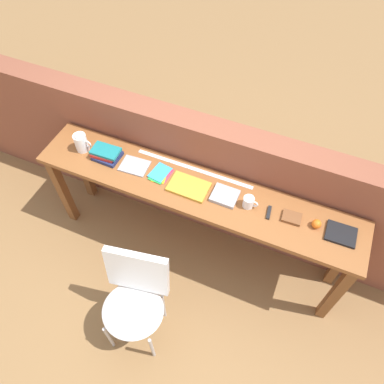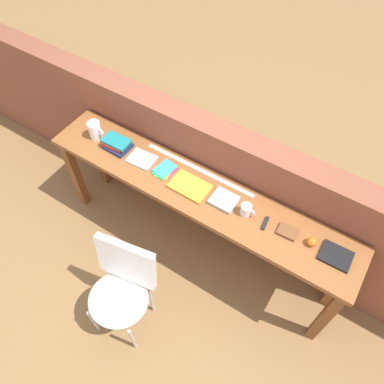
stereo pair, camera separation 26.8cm
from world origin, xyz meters
name	(u,v)px [view 1 (the left image)]	position (x,y,z in m)	size (l,w,h in m)	color
ground_plane	(181,274)	(0.00, 0.00, 0.00)	(40.00, 40.00, 0.00)	olive
brick_wall_back	(210,179)	(0.00, 0.64, 0.60)	(6.00, 0.20, 1.21)	brown
sideboard	(195,200)	(0.00, 0.30, 0.74)	(2.50, 0.44, 0.88)	brown
chair_white_moulded	(135,297)	(-0.12, -0.49, 0.53)	(0.51, 0.52, 0.89)	white
pitcher_white	(81,142)	(-0.96, 0.31, 0.96)	(0.14, 0.10, 0.18)	white
book_stack_leftmost	(106,154)	(-0.75, 0.32, 0.92)	(0.22, 0.17, 0.08)	navy
magazine_cycling	(135,166)	(-0.50, 0.31, 0.89)	(0.21, 0.16, 0.01)	#9E9EA3
pamphlet_pile_colourful	(160,174)	(-0.29, 0.32, 0.89)	(0.16, 0.19, 0.01)	#E5334C
book_open_centre	(189,187)	(-0.04, 0.29, 0.89)	(0.29, 0.19, 0.02)	gold
book_grey_hardcover	(225,196)	(0.23, 0.32, 0.89)	(0.18, 0.16, 0.03)	#9E9EA3
mug	(249,202)	(0.41, 0.31, 0.92)	(0.11, 0.08, 0.09)	white
multitool_folded	(269,213)	(0.56, 0.31, 0.89)	(0.02, 0.11, 0.02)	black
leather_journal_brown	(292,218)	(0.71, 0.32, 0.89)	(0.13, 0.10, 0.02)	brown
sports_ball_small	(317,224)	(0.88, 0.33, 0.91)	(0.06, 0.06, 0.06)	orange
book_repair_rightmost	(341,234)	(1.05, 0.33, 0.89)	(0.20, 0.16, 0.02)	black
ruler_metal_back_edge	(194,169)	(-0.08, 0.47, 0.88)	(0.94, 0.03, 0.00)	silver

